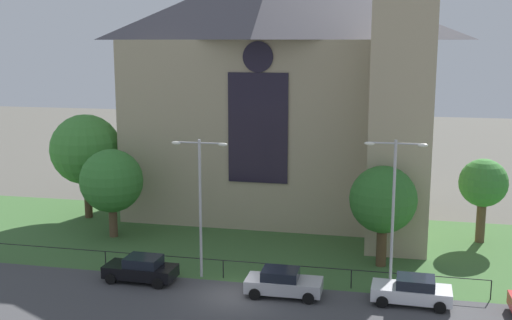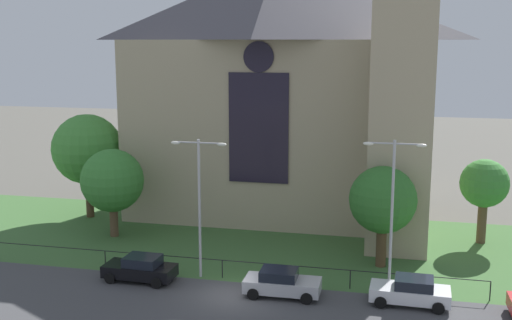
{
  "view_description": "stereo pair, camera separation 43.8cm",
  "coord_description": "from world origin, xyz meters",
  "px_view_note": "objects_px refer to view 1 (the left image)",
  "views": [
    {
      "loc": [
        8.32,
        -32.31,
        13.92
      ],
      "look_at": [
        -0.53,
        8.0,
        6.19
      ],
      "focal_mm": 44.75,
      "sensor_mm": 36.0,
      "label": 1
    },
    {
      "loc": [
        8.74,
        -32.21,
        13.92
      ],
      "look_at": [
        -0.53,
        8.0,
        6.19
      ],
      "focal_mm": 44.75,
      "sensor_mm": 36.0,
      "label": 2
    }
  ],
  "objects_px": {
    "church_building": "(282,87)",
    "tree_right_far": "(483,184)",
    "streetlamp_far": "(394,197)",
    "tree_left_near": "(111,181)",
    "streetlamp_near": "(200,191)",
    "parked_car_black": "(141,269)",
    "tree_left_far": "(86,150)",
    "parked_car_white": "(412,291)",
    "tree_right_near": "(383,200)",
    "parked_car_silver": "(283,283)"
  },
  "relations": [
    {
      "from": "parked_car_white",
      "to": "tree_left_near",
      "type": "bearing_deg",
      "value": -18.67
    },
    {
      "from": "tree_left_near",
      "to": "streetlamp_near",
      "type": "height_order",
      "value": "streetlamp_near"
    },
    {
      "from": "tree_right_near",
      "to": "parked_car_white",
      "type": "distance_m",
      "value": 6.91
    },
    {
      "from": "tree_left_far",
      "to": "parked_car_silver",
      "type": "height_order",
      "value": "tree_left_far"
    },
    {
      "from": "church_building",
      "to": "parked_car_black",
      "type": "relative_size",
      "value": 6.11
    },
    {
      "from": "tree_right_far",
      "to": "streetlamp_near",
      "type": "xyz_separation_m",
      "value": [
        -17.11,
        -10.67,
        1.12
      ]
    },
    {
      "from": "church_building",
      "to": "parked_car_white",
      "type": "distance_m",
      "value": 21.74
    },
    {
      "from": "parked_car_black",
      "to": "parked_car_white",
      "type": "bearing_deg",
      "value": -178.06
    },
    {
      "from": "tree_right_far",
      "to": "parked_car_black",
      "type": "xyz_separation_m",
      "value": [
        -20.36,
        -12.07,
        -3.43
      ]
    },
    {
      "from": "tree_left_far",
      "to": "tree_right_far",
      "type": "height_order",
      "value": "tree_left_far"
    },
    {
      "from": "streetlamp_far",
      "to": "parked_car_black",
      "type": "bearing_deg",
      "value": -174.39
    },
    {
      "from": "tree_left_far",
      "to": "parked_car_white",
      "type": "bearing_deg",
      "value": -25.79
    },
    {
      "from": "streetlamp_near",
      "to": "parked_car_white",
      "type": "bearing_deg",
      "value": -6.54
    },
    {
      "from": "tree_right_near",
      "to": "tree_left_near",
      "type": "xyz_separation_m",
      "value": [
        -19.03,
        2.04,
        -0.15
      ]
    },
    {
      "from": "streetlamp_far",
      "to": "tree_right_far",
      "type": "bearing_deg",
      "value": 60.44
    },
    {
      "from": "streetlamp_near",
      "to": "streetlamp_far",
      "type": "height_order",
      "value": "streetlamp_far"
    },
    {
      "from": "church_building",
      "to": "parked_car_silver",
      "type": "distance_m",
      "value": 19.79
    },
    {
      "from": "streetlamp_far",
      "to": "tree_left_near",
      "type": "bearing_deg",
      "value": 162.15
    },
    {
      "from": "streetlamp_far",
      "to": "church_building",
      "type": "bearing_deg",
      "value": 120.37
    },
    {
      "from": "tree_left_near",
      "to": "parked_car_white",
      "type": "height_order",
      "value": "tree_left_near"
    },
    {
      "from": "church_building",
      "to": "tree_right_far",
      "type": "bearing_deg",
      "value": -17.16
    },
    {
      "from": "tree_left_near",
      "to": "streetlamp_near",
      "type": "xyz_separation_m",
      "value": [
        8.58,
        -6.32,
        1.2
      ]
    },
    {
      "from": "tree_left_near",
      "to": "streetlamp_far",
      "type": "relative_size",
      "value": 0.73
    },
    {
      "from": "tree_left_near",
      "to": "parked_car_silver",
      "type": "xyz_separation_m",
      "value": [
        13.85,
        -8.07,
        -3.35
      ]
    },
    {
      "from": "streetlamp_far",
      "to": "parked_car_black",
      "type": "height_order",
      "value": "streetlamp_far"
    },
    {
      "from": "tree_right_far",
      "to": "parked_car_silver",
      "type": "relative_size",
      "value": 1.4
    },
    {
      "from": "church_building",
      "to": "parked_car_black",
      "type": "height_order",
      "value": "church_building"
    },
    {
      "from": "tree_right_near",
      "to": "parked_car_black",
      "type": "height_order",
      "value": "tree_right_near"
    },
    {
      "from": "tree_right_far",
      "to": "streetlamp_far",
      "type": "xyz_separation_m",
      "value": [
        -6.05,
        -10.67,
        1.31
      ]
    },
    {
      "from": "tree_left_near",
      "to": "tree_right_far",
      "type": "relative_size",
      "value": 1.08
    },
    {
      "from": "church_building",
      "to": "streetlamp_far",
      "type": "height_order",
      "value": "church_building"
    },
    {
      "from": "tree_left_far",
      "to": "streetlamp_near",
      "type": "relative_size",
      "value": 0.99
    },
    {
      "from": "tree_left_near",
      "to": "tree_right_far",
      "type": "distance_m",
      "value": 26.06
    },
    {
      "from": "church_building",
      "to": "streetlamp_far",
      "type": "xyz_separation_m",
      "value": [
        8.97,
        -15.3,
        -4.79
      ]
    },
    {
      "from": "streetlamp_near",
      "to": "streetlamp_far",
      "type": "distance_m",
      "value": 11.07
    },
    {
      "from": "church_building",
      "to": "streetlamp_far",
      "type": "relative_size",
      "value": 2.99
    },
    {
      "from": "streetlamp_far",
      "to": "parked_car_silver",
      "type": "xyz_separation_m",
      "value": [
        -5.8,
        -1.75,
        -4.74
      ]
    },
    {
      "from": "tree_left_far",
      "to": "streetlamp_near",
      "type": "bearing_deg",
      "value": -39.96
    },
    {
      "from": "tree_left_far",
      "to": "streetlamp_near",
      "type": "height_order",
      "value": "streetlamp_near"
    },
    {
      "from": "streetlamp_far",
      "to": "parked_car_white",
      "type": "height_order",
      "value": "streetlamp_far"
    },
    {
      "from": "parked_car_black",
      "to": "tree_left_near",
      "type": "bearing_deg",
      "value": -53.5
    },
    {
      "from": "church_building",
      "to": "tree_right_near",
      "type": "xyz_separation_m",
      "value": [
        8.35,
        -11.02,
        -6.03
      ]
    },
    {
      "from": "streetlamp_near",
      "to": "tree_right_far",
      "type": "bearing_deg",
      "value": 31.94
    },
    {
      "from": "tree_right_near",
      "to": "parked_car_silver",
      "type": "height_order",
      "value": "tree_right_near"
    },
    {
      "from": "streetlamp_far",
      "to": "streetlamp_near",
      "type": "bearing_deg",
      "value": 180.0
    },
    {
      "from": "tree_right_far",
      "to": "parked_car_silver",
      "type": "bearing_deg",
      "value": -133.65
    },
    {
      "from": "streetlamp_near",
      "to": "parked_car_black",
      "type": "height_order",
      "value": "streetlamp_near"
    },
    {
      "from": "tree_right_far",
      "to": "parked_car_black",
      "type": "distance_m",
      "value": 23.92
    },
    {
      "from": "tree_left_far",
      "to": "tree_right_far",
      "type": "distance_m",
      "value": 29.85
    },
    {
      "from": "church_building",
      "to": "tree_left_near",
      "type": "relative_size",
      "value": 4.08
    }
  ]
}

